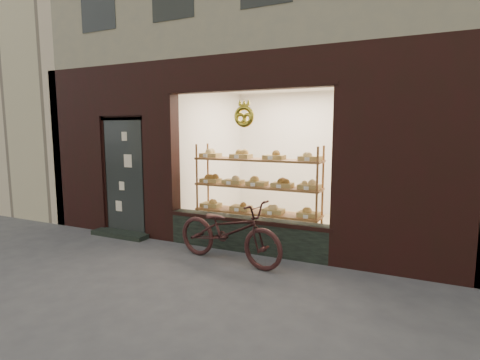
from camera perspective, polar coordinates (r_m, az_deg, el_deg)
The scene contains 4 objects.
ground at distance 4.74m, azimuth -15.47°, elevation -16.92°, with size 90.00×90.00×0.00m, color #3E3E42.
neighbor_left at distance 15.43m, azimuth -30.55°, elevation 16.13°, with size 12.00×7.00×9.00m, color beige.
display_shelf at distance 6.36m, azimuth 2.60°, elevation -2.15°, with size 2.20×0.45×1.70m.
bicycle at distance 5.55m, azimuth -1.73°, elevation -7.78°, with size 0.63×1.80×0.94m, color #311717.
Camera 1 is at (2.86, -3.23, 1.95)m, focal length 28.00 mm.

